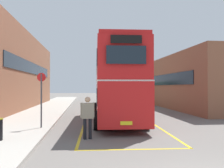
{
  "coord_description": "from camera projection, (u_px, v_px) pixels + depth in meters",
  "views": [
    {
      "loc": [
        -2.74,
        -4.98,
        2.21
      ],
      "look_at": [
        -0.79,
        13.07,
        2.41
      ],
      "focal_mm": 39.38,
      "sensor_mm": 36.0,
      "label": 1
    }
  ],
  "objects": [
    {
      "name": "ground_plane",
      "position": [
        120.0,
        114.0,
        19.54
      ],
      "size": [
        135.6,
        135.6,
        0.0
      ],
      "primitive_type": "plane",
      "color": "#66605B"
    },
    {
      "name": "sidewalk_left",
      "position": [
        42.0,
        111.0,
        21.23
      ],
      "size": [
        4.0,
        57.6,
        0.14
      ],
      "primitive_type": "cube",
      "color": "#A39E93",
      "rests_on": "ground"
    },
    {
      "name": "brick_building_left",
      "position": [
        0.0,
        72.0,
        24.76
      ],
      "size": [
        6.53,
        24.16,
        7.42
      ],
      "color": "brown",
      "rests_on": "ground"
    },
    {
      "name": "depot_building_right",
      "position": [
        196.0,
        82.0,
        25.83
      ],
      "size": [
        6.69,
        17.81,
        5.35
      ],
      "color": "brown",
      "rests_on": "ground"
    },
    {
      "name": "double_decker_bus",
      "position": [
        116.0,
        82.0,
        15.76
      ],
      "size": [
        3.16,
        10.36,
        4.75
      ],
      "color": "black",
      "rests_on": "ground"
    },
    {
      "name": "single_deck_bus",
      "position": [
        119.0,
        91.0,
        36.83
      ],
      "size": [
        3.3,
        9.59,
        3.02
      ],
      "color": "black",
      "rests_on": "ground"
    },
    {
      "name": "pedestrian_boarding",
      "position": [
        88.0,
        114.0,
        10.35
      ],
      "size": [
        0.59,
        0.3,
        1.79
      ],
      "color": "black",
      "rests_on": "ground"
    },
    {
      "name": "bus_stop_sign",
      "position": [
        41.0,
        95.0,
        12.43
      ],
      "size": [
        0.44,
        0.08,
        2.78
      ],
      "color": "#4C4C51",
      "rests_on": "sidewalk_left"
    },
    {
      "name": "bay_marking_yellow",
      "position": [
        120.0,
        126.0,
        13.82
      ],
      "size": [
        4.72,
        12.43,
        0.01
      ],
      "color": "gold",
      "rests_on": "ground"
    }
  ]
}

